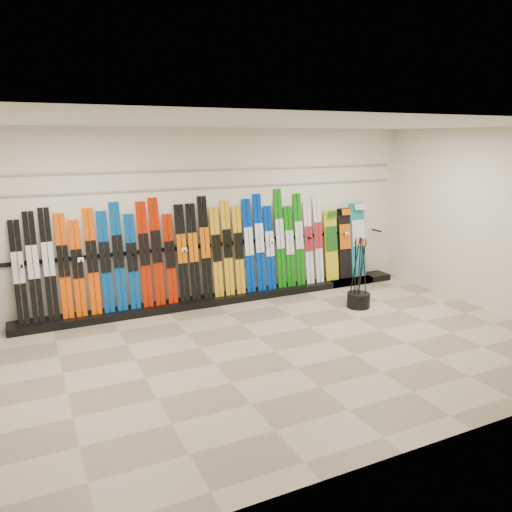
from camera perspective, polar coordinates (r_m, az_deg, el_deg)
name	(u,v)px	position (r m, az deg, el deg)	size (l,w,h in m)	color
floor	(276,351)	(6.89, 2.27, -10.83)	(8.00, 8.00, 0.00)	gray
back_wall	(209,217)	(8.68, -5.41, 4.50)	(8.00, 8.00, 0.00)	beige
right_wall	(494,222)	(9.00, 25.53, 3.58)	(5.00, 5.00, 0.00)	beige
ceiling	(278,123)	(6.30, 2.53, 14.95)	(8.00, 8.00, 0.00)	silver
ski_rack_base	(227,298)	(8.89, -3.35, -4.80)	(8.00, 0.40, 0.12)	black
skis	(188,253)	(8.51, -7.79, 0.38)	(5.38, 0.29, 1.81)	black
snowboards	(346,243)	(9.98, 10.22, 1.51)	(0.94, 0.23, 1.46)	gold
pole_bin	(358,300)	(8.73, 11.62, -4.96)	(0.39, 0.39, 0.25)	black
ski_poles	(358,272)	(8.62, 11.60, -1.83)	(0.29, 0.28, 1.18)	black
slatwall_rail_0	(209,188)	(8.60, -5.43, 7.77)	(7.60, 0.02, 0.03)	gray
slatwall_rail_1	(208,170)	(8.58, -5.48, 9.77)	(7.60, 0.02, 0.03)	gray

